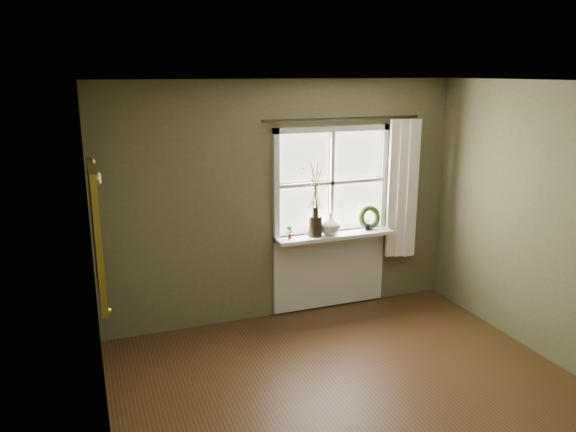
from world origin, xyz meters
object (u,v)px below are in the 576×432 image
(cream_vase, at_px, (330,224))
(gilt_mirror, at_px, (96,232))
(dark_jug, at_px, (315,226))
(wreath, at_px, (369,220))

(cream_vase, distance_m, gilt_mirror, 2.58)
(dark_jug, bearing_deg, gilt_mirror, -162.56)
(cream_vase, distance_m, wreath, 0.51)
(cream_vase, xyz_separation_m, gilt_mirror, (-2.46, -0.71, 0.35))
(wreath, bearing_deg, cream_vase, -179.26)
(dark_jug, height_order, gilt_mirror, gilt_mirror)
(cream_vase, relative_size, wreath, 0.87)
(dark_jug, height_order, cream_vase, cream_vase)
(cream_vase, bearing_deg, gilt_mirror, -163.78)
(wreath, bearing_deg, dark_jug, 179.56)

